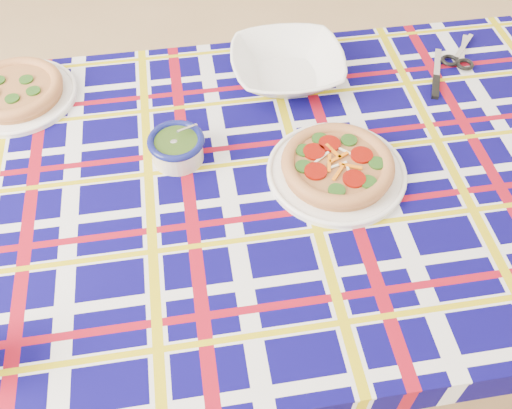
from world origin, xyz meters
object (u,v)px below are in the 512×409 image
object	(u,v)px
dining_table	(264,201)
serving_bowl	(287,67)
main_focaccia_plate	(338,165)
pesto_bowl	(177,146)

from	to	relation	value
dining_table	serving_bowl	world-z (taller)	serving_bowl
main_focaccia_plate	pesto_bowl	distance (m)	0.32
dining_table	main_focaccia_plate	distance (m)	0.17
main_focaccia_plate	serving_bowl	xyz separation A→B (m)	(-0.00, 0.31, 0.00)
dining_table	pesto_bowl	size ratio (longest dim) A/B	13.48
pesto_bowl	main_focaccia_plate	bearing A→B (deg)	-23.87
main_focaccia_plate	serving_bowl	distance (m)	0.31
pesto_bowl	serving_bowl	xyz separation A→B (m)	(0.29, 0.18, -0.00)
dining_table	serving_bowl	xyz separation A→B (m)	(0.14, 0.28, 0.10)
main_focaccia_plate	pesto_bowl	world-z (taller)	pesto_bowl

